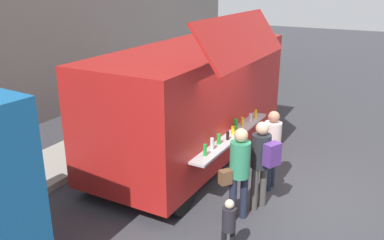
{
  "coord_description": "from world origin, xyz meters",
  "views": [
    {
      "loc": [
        -7.62,
        -2.19,
        4.27
      ],
      "look_at": [
        -0.13,
        1.79,
        1.3
      ],
      "focal_mm": 38.29,
      "sensor_mm": 36.0,
      "label": 1
    }
  ],
  "objects_px": {
    "trash_bin": "(187,91)",
    "customer_mid_with_backpack": "(262,157)",
    "customer_rear_waiting": "(239,167)",
    "food_truck_main": "(194,99)",
    "customer_front_ordering": "(272,143)",
    "child_near_queue": "(229,224)"
  },
  "relations": [
    {
      "from": "customer_mid_with_backpack",
      "to": "customer_rear_waiting",
      "type": "xyz_separation_m",
      "value": [
        -0.56,
        0.25,
        -0.02
      ]
    },
    {
      "from": "customer_front_ordering",
      "to": "trash_bin",
      "type": "bearing_deg",
      "value": -40.56
    },
    {
      "from": "food_truck_main",
      "to": "customer_front_ordering",
      "type": "height_order",
      "value": "food_truck_main"
    },
    {
      "from": "customer_front_ordering",
      "to": "food_truck_main",
      "type": "bearing_deg",
      "value": -11.68
    },
    {
      "from": "trash_bin",
      "to": "customer_rear_waiting",
      "type": "relative_size",
      "value": 0.53
    },
    {
      "from": "customer_front_ordering",
      "to": "customer_rear_waiting",
      "type": "xyz_separation_m",
      "value": [
        -1.43,
        0.16,
        0.03
      ]
    },
    {
      "from": "customer_rear_waiting",
      "to": "customer_mid_with_backpack",
      "type": "bearing_deg",
      "value": -77.83
    },
    {
      "from": "child_near_queue",
      "to": "trash_bin",
      "type": "bearing_deg",
      "value": -2.97
    },
    {
      "from": "trash_bin",
      "to": "child_near_queue",
      "type": "relative_size",
      "value": 0.89
    },
    {
      "from": "customer_mid_with_backpack",
      "to": "customer_rear_waiting",
      "type": "bearing_deg",
      "value": 91.84
    },
    {
      "from": "food_truck_main",
      "to": "trash_bin",
      "type": "xyz_separation_m",
      "value": [
        3.9,
        2.32,
        -1.04
      ]
    },
    {
      "from": "trash_bin",
      "to": "food_truck_main",
      "type": "bearing_deg",
      "value": -149.26
    },
    {
      "from": "food_truck_main",
      "to": "customer_front_ordering",
      "type": "distance_m",
      "value": 2.31
    },
    {
      "from": "customer_mid_with_backpack",
      "to": "customer_rear_waiting",
      "type": "relative_size",
      "value": 0.99
    },
    {
      "from": "customer_front_ordering",
      "to": "customer_rear_waiting",
      "type": "distance_m",
      "value": 1.44
    },
    {
      "from": "trash_bin",
      "to": "customer_mid_with_backpack",
      "type": "bearing_deg",
      "value": -139.88
    },
    {
      "from": "trash_bin",
      "to": "customer_rear_waiting",
      "type": "height_order",
      "value": "customer_rear_waiting"
    },
    {
      "from": "trash_bin",
      "to": "child_near_queue",
      "type": "xyz_separation_m",
      "value": [
        -7.09,
        -4.62,
        0.16
      ]
    },
    {
      "from": "child_near_queue",
      "to": "customer_rear_waiting",
      "type": "bearing_deg",
      "value": -21.16
    },
    {
      "from": "customer_front_ordering",
      "to": "customer_mid_with_backpack",
      "type": "distance_m",
      "value": 0.88
    },
    {
      "from": "trash_bin",
      "to": "customer_rear_waiting",
      "type": "distance_m",
      "value": 7.4
    },
    {
      "from": "customer_rear_waiting",
      "to": "trash_bin",
      "type": "bearing_deg",
      "value": -18.14
    }
  ]
}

